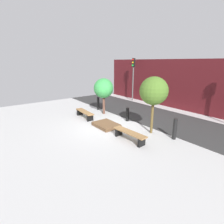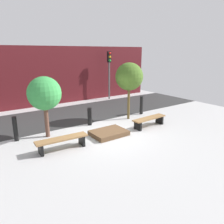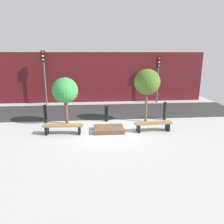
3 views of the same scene
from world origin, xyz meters
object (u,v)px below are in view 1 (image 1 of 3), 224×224
object	(u,v)px
tree_behind_right_bench	(154,91)
traffic_light_west	(133,72)
bench_left	(85,113)
bollard_left	(127,114)
bollard_center	(175,129)
bollard_far_left	(98,103)
tree_behind_left_bench	(104,88)
bench_right	(130,134)
planter_bed	(106,125)

from	to	relation	value
tree_behind_right_bench	traffic_light_west	size ratio (longest dim) A/B	0.75
bench_left	bollard_left	world-z (taller)	bollard_left
tree_behind_right_bench	bollard_left	bearing A→B (deg)	172.57
bollard_center	bollard_far_left	bearing A→B (deg)	180.00
bench_left	tree_behind_right_bench	distance (m)	5.10
tree_behind_left_bench	bench_right	bearing A→B (deg)	-19.54
bollard_left	bollard_center	world-z (taller)	bollard_center
tree_behind_left_bench	bollard_center	xyz separation A→B (m)	(5.66, 0.29, -1.33)
traffic_light_west	bollard_far_left	bearing A→B (deg)	-79.51
tree_behind_right_bench	bench_right	bearing A→B (deg)	-90.00
bollard_far_left	planter_bed	bearing A→B (deg)	-25.98
traffic_light_west	tree_behind_right_bench	bearing A→B (deg)	-36.42
bollard_far_left	tree_behind_right_bench	bearing A→B (deg)	-2.94
bench_right	bollard_center	bearing A→B (deg)	54.37
tree_behind_left_bench	bollard_far_left	world-z (taller)	tree_behind_left_bench
bollard_far_left	bollard_center	world-z (taller)	bollard_center
bench_right	tree_behind_left_bench	distance (m)	4.97
tree_behind_left_bench	bollard_far_left	xyz separation A→B (m)	(-1.20, 0.29, -1.35)
tree_behind_left_bench	traffic_light_west	xyz separation A→B (m)	(-2.04, 4.79, 0.87)
bollard_center	tree_behind_right_bench	bearing A→B (deg)	-166.42
bench_right	bollard_left	bearing A→B (deg)	137.06
bench_right	planter_bed	bearing A→B (deg)	171.96
tree_behind_right_bench	bollard_left	distance (m)	2.89
bench_right	tree_behind_left_bench	xyz separation A→B (m)	(-4.45, 1.58, 1.52)
tree_behind_left_bench	tree_behind_right_bench	bearing A→B (deg)	0.00
bench_left	bollard_center	bearing A→B (deg)	21.21
bench_left	traffic_light_west	size ratio (longest dim) A/B	0.49
bollard_center	traffic_light_west	world-z (taller)	traffic_light_west
tree_behind_right_bench	planter_bed	bearing A→B (deg)	-148.20
bollard_left	bollard_center	size ratio (longest dim) A/B	0.82
bench_left	bollard_far_left	world-z (taller)	bollard_far_left
bench_left	tree_behind_right_bench	world-z (taller)	tree_behind_right_bench
bench_left	bollard_center	xyz separation A→B (m)	(5.66, 1.87, 0.19)
tree_behind_right_bench	bollard_far_left	xyz separation A→B (m)	(-5.66, 0.29, -1.75)
bench_right	bollard_far_left	world-z (taller)	bollard_far_left
bench_left	bollard_left	size ratio (longest dim) A/B	2.24
bench_left	tree_behind_right_bench	size ratio (longest dim) A/B	0.65
planter_bed	tree_behind_left_bench	bearing A→B (deg)	148.20
bollard_far_left	bollard_left	distance (m)	3.43
bench_left	tree_behind_left_bench	world-z (taller)	tree_behind_left_bench
bench_right	traffic_light_west	size ratio (longest dim) A/B	0.48
bollard_center	traffic_light_west	size ratio (longest dim) A/B	0.27
bollard_far_left	bollard_left	xyz separation A→B (m)	(3.43, 0.00, -0.08)
tree_behind_right_bench	bollard_center	world-z (taller)	tree_behind_right_bench
planter_bed	bollard_far_left	distance (m)	3.84
bench_left	bollard_center	size ratio (longest dim) A/B	1.85
bench_right	tree_behind_left_bench	size ratio (longest dim) A/B	0.74
bench_left	bollard_far_left	xyz separation A→B (m)	(-1.20, 1.87, 0.17)
bench_left	bench_right	xyz separation A→B (m)	(4.45, 0.00, -0.00)
bollard_center	bollard_left	bearing A→B (deg)	180.00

